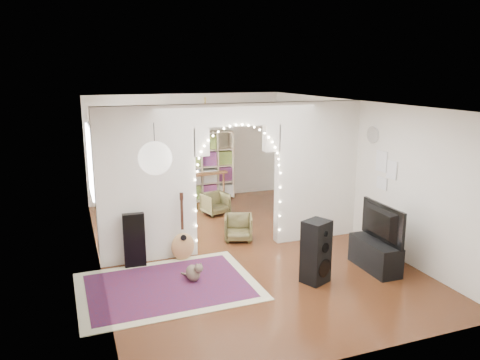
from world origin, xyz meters
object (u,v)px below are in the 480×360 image
object	(u,v)px
bookcase	(200,166)
dining_table	(200,174)
dining_chair_left	(215,203)
floor_speaker	(316,252)
media_console	(375,255)
acoustic_guitar	(183,235)
dining_chair_right	(238,228)

from	to	relation	value
bookcase	dining_table	distance (m)	0.19
dining_chair_left	bookcase	bearing A→B (deg)	74.61
floor_speaker	media_console	world-z (taller)	floor_speaker
bookcase	dining_chair_left	xyz separation A→B (m)	(-0.02, -1.34, -0.62)
acoustic_guitar	dining_chair_left	xyz separation A→B (m)	(1.36, 2.41, -0.20)
bookcase	dining_chair_right	bearing A→B (deg)	-103.30
dining_chair_left	acoustic_guitar	bearing A→B (deg)	-133.85
dining_chair_left	dining_chair_right	xyz separation A→B (m)	(-0.10, -1.81, 0.00)
bookcase	dining_table	xyz separation A→B (m)	(-0.01, 0.00, -0.19)
bookcase	dining_chair_right	xyz separation A→B (m)	(-0.12, -3.15, -0.62)
floor_speaker	dining_chair_right	bearing A→B (deg)	78.38
media_console	dining_table	distance (m)	5.50
bookcase	dining_table	bearing A→B (deg)	168.88
acoustic_guitar	bookcase	distance (m)	4.02
media_console	dining_chair_right	size ratio (longest dim) A/B	1.82
acoustic_guitar	dining_chair_left	distance (m)	2.77
media_console	dining_chair_right	xyz separation A→B (m)	(-1.66, 2.11, 0.00)
dining_table	media_console	bearing A→B (deg)	-81.45
dining_chair_right	acoustic_guitar	bearing A→B (deg)	-134.84
dining_chair_right	bookcase	bearing A→B (deg)	107.50
acoustic_guitar	media_console	world-z (taller)	acoustic_guitar
acoustic_guitar	bookcase	world-z (taller)	bookcase
dining_chair_right	floor_speaker	bearing A→B (deg)	-57.67
dining_table	acoustic_guitar	bearing A→B (deg)	-117.96
media_console	dining_table	size ratio (longest dim) A/B	0.77
acoustic_guitar	floor_speaker	xyz separation A→B (m)	(1.75, -1.59, 0.05)
bookcase	dining_chair_left	bearing A→B (deg)	-102.04
dining_chair_left	dining_chair_right	world-z (taller)	dining_chair_right
media_console	bookcase	xyz separation A→B (m)	(-1.54, 5.26, 0.62)
acoustic_guitar	media_console	bearing A→B (deg)	-16.14
floor_speaker	media_console	xyz separation A→B (m)	(1.17, 0.08, -0.25)
floor_speaker	dining_table	bearing A→B (deg)	69.86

